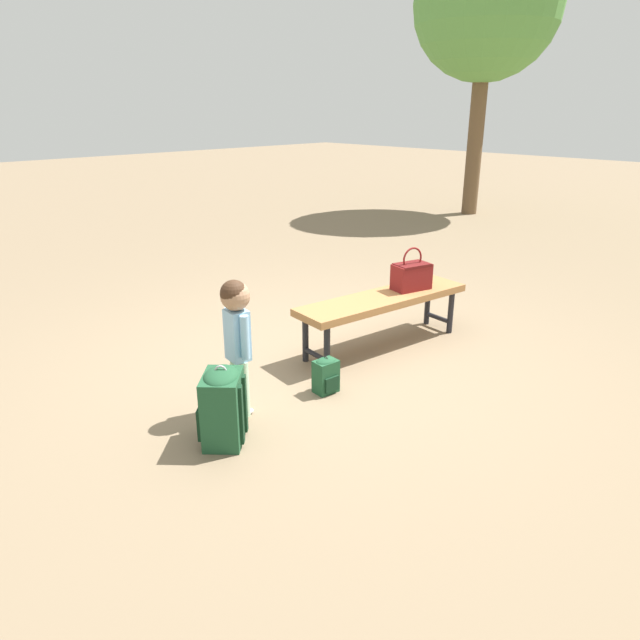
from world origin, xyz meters
The scene contains 7 objects.
ground_plane centered at (0.00, 0.00, 0.00)m, with size 40.00×40.00×0.00m, color #7F6B51.
park_bench centered at (-0.57, 0.14, 0.39)m, with size 1.64×0.60×0.45m.
handbag centered at (-0.88, 0.19, 0.58)m, with size 0.36×0.26×0.37m.
child_standing centered at (0.99, 0.22, 0.62)m, with size 0.19×0.25×0.93m.
backpack_large centered at (1.27, 0.43, 0.25)m, with size 0.37×0.37×0.51m.
backpack_small centered at (0.37, 0.40, 0.14)m, with size 0.18×0.16×0.28m.
tree_mid centered at (-6.69, -2.83, 3.50)m, with size 2.50×2.50×4.78m.
Camera 1 is at (3.00, 3.03, 1.94)m, focal length 32.44 mm.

